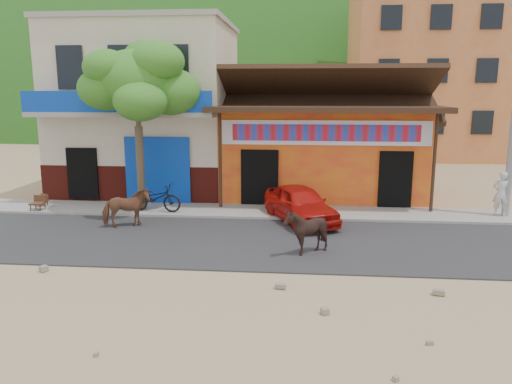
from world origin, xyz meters
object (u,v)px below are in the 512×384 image
at_px(cow_tan, 126,208).
at_px(cow_dark, 306,231).
at_px(cafe_chair_right, 37,197).
at_px(pedestrian, 501,194).
at_px(red_car, 300,204).
at_px(cafe_chair_left, 41,195).
at_px(tree, 139,126).
at_px(scooter, 155,198).

height_order(cow_tan, cow_dark, cow_dark).
xyz_separation_m(cow_dark, cafe_chair_right, (-9.62, 3.83, -0.07)).
bearing_deg(cafe_chair_right, pedestrian, 2.48).
relative_size(cow_dark, red_car, 0.35).
xyz_separation_m(cow_dark, cafe_chair_left, (-9.84, 4.49, -0.15)).
distance_m(cow_dark, cafe_chair_right, 10.35).
relative_size(tree, red_car, 1.66).
relative_size(cow_tan, scooter, 0.78).
bearing_deg(cow_dark, red_car, -172.36).
height_order(cafe_chair_left, cafe_chair_right, cafe_chair_right).
bearing_deg(cow_dark, scooter, -122.32).
height_order(cow_tan, cafe_chair_left, cow_tan).
bearing_deg(red_car, scooter, 146.80).
bearing_deg(tree, red_car, -9.88).
height_order(pedestrian, cafe_chair_right, pedestrian).
bearing_deg(cow_tan, cafe_chair_right, 41.23).
relative_size(cow_dark, cafe_chair_right, 1.31).
distance_m(scooter, cafe_chair_left, 4.56).
bearing_deg(pedestrian, scooter, 15.95).
distance_m(tree, cow_tan, 3.27).
distance_m(cow_tan, scooter, 1.88).
distance_m(cow_tan, red_car, 5.68).
bearing_deg(cow_tan, cafe_chair_left, 34.84).
xyz_separation_m(tree, cafe_chair_left, (-3.93, 0.16, -2.60)).
distance_m(tree, pedestrian, 12.80).
bearing_deg(pedestrian, cafe_chair_right, 15.96).
bearing_deg(cafe_chair_right, cafe_chair_left, 108.32).
bearing_deg(tree, cafe_chair_right, -172.33).
xyz_separation_m(cow_dark, scooter, (-5.31, 4.01, -0.05)).
bearing_deg(pedestrian, red_car, 23.34).
distance_m(cow_tan, cafe_chair_right, 4.23).
distance_m(tree, cafe_chair_left, 4.72).
height_order(red_car, pedestrian, pedestrian).
bearing_deg(cafe_chair_left, scooter, 16.58).
relative_size(tree, cow_dark, 4.77).
distance_m(pedestrian, cafe_chair_left, 16.54).
bearing_deg(cafe_chair_left, cow_dark, -1.88).
relative_size(red_car, scooter, 1.91).
xyz_separation_m(tree, cow_dark, (5.91, -4.33, -2.45)).
bearing_deg(pedestrian, cow_dark, 47.54).
bearing_deg(pedestrian, tree, 14.39).
height_order(cow_dark, cafe_chair_left, cow_dark).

